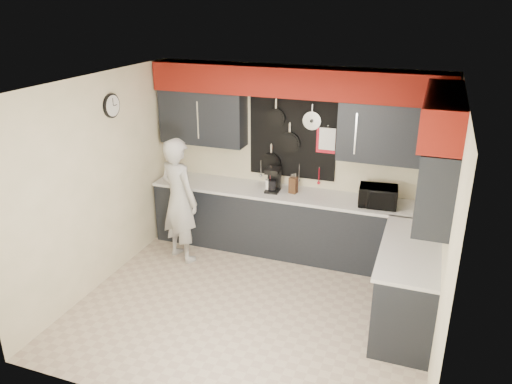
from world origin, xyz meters
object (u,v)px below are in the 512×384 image
at_px(coffee_maker, 273,179).
at_px(person, 179,200).
at_px(knife_block, 293,185).
at_px(utensil_crock, 270,185).
at_px(microwave, 378,196).

height_order(coffee_maker, person, person).
height_order(knife_block, coffee_maker, coffee_maker).
bearing_deg(knife_block, utensil_crock, -166.70).
relative_size(utensil_crock, coffee_maker, 0.48).
height_order(utensil_crock, coffee_maker, coffee_maker).
bearing_deg(microwave, utensil_crock, 173.06).
bearing_deg(person, microwave, -143.81).
height_order(microwave, person, person).
xyz_separation_m(microwave, person, (-2.54, -0.58, -0.19)).
height_order(microwave, utensil_crock, microwave).
bearing_deg(utensil_crock, knife_block, 4.93).
distance_m(knife_block, person, 1.56).
bearing_deg(microwave, person, -172.38).
xyz_separation_m(utensil_crock, person, (-1.07, -0.63, -0.13)).
relative_size(microwave, person, 0.28).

